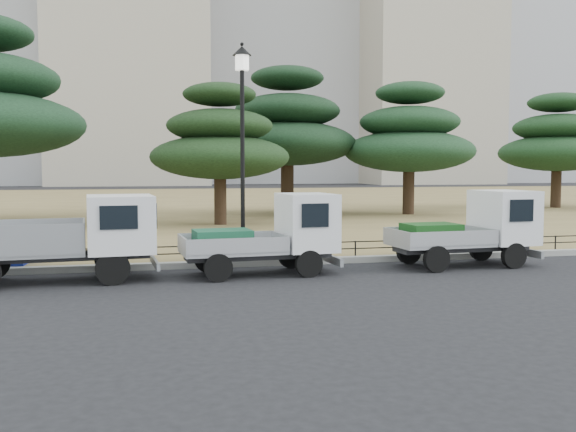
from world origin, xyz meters
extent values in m
plane|color=black|center=(0.00, 0.00, 0.00)|extent=(220.00, 220.00, 0.00)
cube|color=olive|center=(0.00, 30.60, 0.07)|extent=(120.00, 56.00, 0.15)
cube|color=gray|center=(0.00, 2.60, 0.08)|extent=(120.00, 0.25, 0.16)
cylinder|color=black|center=(-4.11, 0.63, 0.36)|extent=(0.74, 0.20, 0.73)
cylinder|color=black|center=(-4.23, 2.20, 0.36)|extent=(0.74, 0.20, 0.73)
cube|color=#2D2D30|center=(-5.39, 1.32, 0.56)|extent=(4.12, 1.18, 0.13)
cube|color=gray|center=(-6.12, 1.26, 0.97)|extent=(2.93, 1.80, 0.71)
cube|color=silver|center=(-3.96, 1.43, 1.24)|extent=(1.54, 1.83, 1.25)
cylinder|color=black|center=(0.18, 0.67, 0.31)|extent=(0.63, 0.21, 0.62)
cylinder|color=black|center=(0.09, 2.05, 0.31)|extent=(0.63, 0.21, 0.62)
cylinder|color=black|center=(-1.89, 0.53, 0.31)|extent=(0.63, 0.21, 0.62)
cylinder|color=black|center=(-1.99, 1.90, 0.31)|extent=(0.63, 0.21, 0.62)
cube|color=#2D2D30|center=(-0.87, 1.29, 0.46)|extent=(3.40, 1.00, 0.15)
cube|color=#9E9FA5|center=(-1.48, 1.25, 0.74)|extent=(2.41, 1.57, 0.42)
cube|color=silver|center=(0.31, 1.37, 1.20)|extent=(1.27, 1.61, 1.34)
cube|color=#185437|center=(-1.71, 1.23, 0.84)|extent=(1.33, 1.01, 0.46)
cylinder|color=black|center=(5.43, 0.78, 0.32)|extent=(0.65, 0.21, 0.64)
cylinder|color=black|center=(5.35, 2.20, 0.32)|extent=(0.65, 0.21, 0.64)
cylinder|color=black|center=(3.30, 0.65, 0.32)|extent=(0.65, 0.21, 0.64)
cylinder|color=black|center=(3.22, 2.06, 0.32)|extent=(0.65, 0.21, 0.64)
cube|color=#2D2D30|center=(4.36, 1.42, 0.47)|extent=(3.49, 1.00, 0.15)
cube|color=#9FA0A5|center=(3.73, 1.39, 0.76)|extent=(2.46, 1.60, 0.43)
cube|color=silver|center=(5.57, 1.50, 1.22)|extent=(1.29, 1.65, 1.35)
cube|color=#144715|center=(3.50, 1.37, 0.86)|extent=(1.36, 1.03, 0.47)
cylinder|color=black|center=(-0.98, 2.90, 0.22)|extent=(0.41, 0.41, 0.15)
cylinder|color=black|center=(-0.98, 2.90, 2.61)|extent=(0.11, 0.11, 4.62)
cylinder|color=white|center=(-0.98, 2.90, 5.10)|extent=(0.37, 0.37, 0.37)
cone|color=black|center=(-0.98, 2.90, 5.40)|extent=(0.48, 0.48, 0.23)
cylinder|color=black|center=(0.00, 2.75, 0.35)|extent=(38.00, 0.03, 0.03)
cylinder|color=black|center=(0.00, 2.75, 0.53)|extent=(38.00, 0.03, 0.03)
cylinder|color=black|center=(0.00, 2.75, 0.35)|extent=(0.04, 0.04, 0.40)
cube|color=navy|center=(-6.84, 3.31, 0.45)|extent=(1.35, 1.04, 0.60)
cube|color=navy|center=(-6.59, 3.18, 0.87)|extent=(0.64, 0.56, 0.26)
cylinder|color=black|center=(-0.32, 13.05, 1.28)|extent=(0.51, 0.51, 2.26)
ellipsoid|color=black|center=(-0.32, 13.05, 2.91)|extent=(5.68, 5.68, 1.82)
ellipsoid|color=black|center=(-0.32, 13.05, 4.18)|extent=(4.34, 4.34, 1.39)
ellipsoid|color=black|center=(-0.32, 13.05, 5.45)|extent=(3.00, 3.00, 0.96)
cylinder|color=black|center=(3.71, 18.33, 1.59)|extent=(0.65, 0.65, 2.89)
ellipsoid|color=black|center=(3.71, 18.33, 3.69)|extent=(6.95, 6.95, 2.22)
ellipsoid|color=black|center=(3.71, 18.33, 5.31)|extent=(5.31, 5.31, 1.70)
ellipsoid|color=black|center=(3.71, 18.33, 6.94)|extent=(3.67, 3.67, 1.17)
cylinder|color=black|center=(9.63, 16.83, 1.44)|extent=(0.58, 0.58, 2.57)
ellipsoid|color=#17341C|center=(9.63, 16.83, 3.30)|extent=(6.53, 6.53, 2.09)
ellipsoid|color=#17341C|center=(9.63, 16.83, 4.74)|extent=(4.98, 4.98, 1.59)
ellipsoid|color=#17341C|center=(9.63, 16.83, 6.19)|extent=(3.44, 3.44, 1.10)
cylinder|color=black|center=(20.21, 19.84, 1.45)|extent=(0.58, 0.58, 2.60)
ellipsoid|color=#163218|center=(20.21, 19.84, 3.33)|extent=(6.63, 6.63, 2.12)
ellipsoid|color=#163218|center=(20.21, 19.84, 4.79)|extent=(5.06, 5.06, 1.62)
ellipsoid|color=#163218|center=(20.21, 19.84, 6.25)|extent=(3.50, 3.50, 1.12)
cube|color=#AAA08C|center=(40.00, 82.00, 24.00)|extent=(20.00, 18.00, 48.00)
camera|label=1|loc=(-3.50, -13.24, 2.48)|focal=40.00mm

